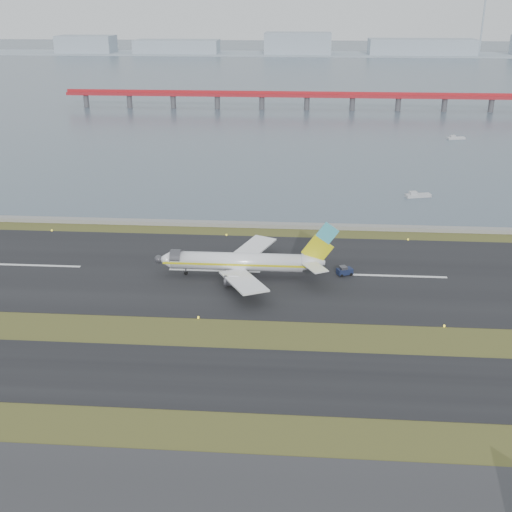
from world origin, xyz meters
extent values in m
plane|color=#324117|center=(0.00, 0.00, 0.00)|extent=(1000.00, 1000.00, 0.00)
cube|color=black|center=(0.00, -12.00, 0.05)|extent=(1000.00, 18.00, 0.10)
cube|color=black|center=(0.00, 30.00, 0.05)|extent=(1000.00, 45.00, 0.10)
cube|color=gray|center=(0.00, 60.00, 0.50)|extent=(1000.00, 2.50, 1.00)
cube|color=#465464|center=(0.00, 460.00, 0.00)|extent=(1400.00, 800.00, 1.30)
cube|color=#A81C24|center=(20.00, 250.00, 7.50)|extent=(260.00, 5.00, 1.60)
cube|color=#A81C24|center=(20.00, 250.00, 9.00)|extent=(260.00, 0.40, 1.40)
cylinder|color=#4C4C51|center=(-76.00, 250.00, 3.00)|extent=(2.80, 2.80, 7.00)
cylinder|color=#4C4C51|center=(20.00, 250.00, 3.00)|extent=(2.80, 2.80, 7.00)
cylinder|color=#4C4C51|center=(116.00, 250.00, 3.00)|extent=(2.80, 2.80, 7.00)
cube|color=#99A8B5|center=(0.00, 620.00, 0.00)|extent=(1400.00, 80.00, 1.00)
cube|color=#99A8B5|center=(-220.00, 620.00, 9.00)|extent=(60.00, 35.00, 18.00)
cube|color=#99A8B5|center=(-120.00, 620.00, 7.00)|extent=(90.00, 35.00, 14.00)
cube|color=#99A8B5|center=(10.00, 620.00, 11.00)|extent=(70.00, 35.00, 22.00)
cube|color=#99A8B5|center=(140.00, 620.00, 8.00)|extent=(110.00, 35.00, 16.00)
cylinder|color=#99A8B5|center=(200.00, 620.00, 30.00)|extent=(1.80, 1.80, 60.00)
cylinder|color=white|center=(5.17, 27.38, 3.50)|extent=(28.00, 3.80, 3.80)
cone|color=white|center=(-10.43, 27.38, 3.50)|extent=(3.20, 3.80, 3.80)
cone|color=white|center=(21.37, 27.38, 3.80)|extent=(5.00, 3.80, 3.80)
cube|color=yellow|center=(5.17, 25.46, 3.50)|extent=(31.00, 0.06, 0.45)
cube|color=yellow|center=(5.17, 29.30, 3.50)|extent=(31.00, 0.06, 0.45)
cube|color=white|center=(7.37, 18.88, 2.80)|extent=(11.31, 15.89, 1.66)
cube|color=white|center=(7.37, 35.88, 2.80)|extent=(11.31, 15.89, 1.66)
cylinder|color=#3D3D42|center=(5.67, 21.38, 1.60)|extent=(4.20, 2.10, 2.10)
cylinder|color=#3D3D42|center=(5.67, 33.38, 1.60)|extent=(4.20, 2.10, 2.10)
cube|color=yellow|center=(22.17, 27.38, 6.70)|extent=(6.80, 0.35, 6.85)
cube|color=#46B3C8|center=(24.07, 27.38, 10.40)|extent=(4.85, 0.37, 4.90)
cube|color=white|center=(21.67, 23.58, 4.30)|extent=(5.64, 6.80, 0.22)
cube|color=white|center=(21.67, 31.18, 4.30)|extent=(5.64, 6.80, 0.22)
cylinder|color=black|center=(-5.83, 27.38, 0.45)|extent=(0.80, 0.28, 0.80)
cylinder|color=black|center=(6.67, 24.58, 0.55)|extent=(1.00, 0.38, 1.00)
cylinder|color=black|center=(6.67, 30.18, 0.55)|extent=(1.00, 0.38, 1.00)
cube|color=#151E3C|center=(28.24, 29.84, 0.92)|extent=(3.75, 3.01, 1.23)
cube|color=#3D3D42|center=(27.86, 29.68, 1.74)|extent=(1.93, 1.99, 0.72)
cylinder|color=black|center=(27.53, 28.64, 0.36)|extent=(0.78, 0.57, 0.72)
cylinder|color=black|center=(26.87, 30.14, 0.36)|extent=(0.78, 0.57, 0.72)
cylinder|color=black|center=(29.60, 29.55, 0.36)|extent=(0.78, 0.57, 0.72)
cylinder|color=black|center=(28.94, 31.05, 0.36)|extent=(0.78, 0.57, 0.72)
cube|color=#B6B6BA|center=(53.40, 90.30, 0.44)|extent=(7.99, 4.33, 0.98)
cube|color=#B6B6BA|center=(51.82, 89.86, 1.31)|extent=(2.56, 2.26, 0.98)
cube|color=#B6B6BA|center=(83.06, 177.61, 0.42)|extent=(7.76, 4.00, 0.95)
cube|color=#B6B6BA|center=(81.51, 177.24, 1.27)|extent=(2.46, 2.15, 0.95)
camera|label=1|loc=(18.55, -97.66, 55.36)|focal=45.00mm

